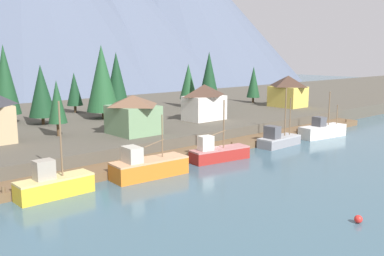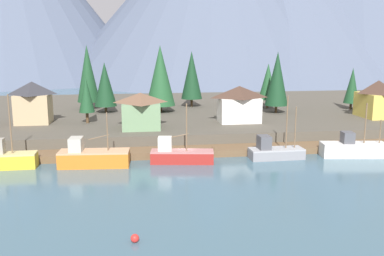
{
  "view_description": "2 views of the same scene",
  "coord_description": "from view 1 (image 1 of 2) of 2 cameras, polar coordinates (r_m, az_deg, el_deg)",
  "views": [
    {
      "loc": [
        -41.06,
        -41.89,
        14.33
      ],
      "look_at": [
        -0.43,
        3.92,
        3.62
      ],
      "focal_mm": 40.73,
      "sensor_mm": 36.0,
      "label": 1
    },
    {
      "loc": [
        -7.19,
        -57.86,
        15.83
      ],
      "look_at": [
        1.52,
        3.99,
        3.58
      ],
      "focal_mm": 40.24,
      "sensor_mm": 36.0,
      "label": 2
    }
  ],
  "objects": [
    {
      "name": "channel_buoy",
      "position": [
        40.26,
        20.95,
        -11.08
      ],
      "size": [
        0.7,
        0.7,
        0.7
      ],
      "primitive_type": "sphere",
      "color": "red",
      "rests_on": "ground_plane"
    },
    {
      "name": "conifer_far_right",
      "position": [
        79.37,
        -23.29,
        5.85
      ],
      "size": [
        4.6,
        4.6,
        13.13
      ],
      "color": "#4C3823",
      "rests_on": "shoreline_bank"
    },
    {
      "name": "fishing_boat_white",
      "position": [
        77.26,
        16.68,
        -0.31
      ],
      "size": [
        9.39,
        3.96,
        7.71
      ],
      "rotation": [
        0.0,
        0.0,
        -0.14
      ],
      "color": "silver",
      "rests_on": "ground_plane"
    },
    {
      "name": "house_yellow",
      "position": [
        97.53,
        12.44,
        4.78
      ],
      "size": [
        5.87,
        7.3,
        6.8
      ],
      "color": "gold",
      "rests_on": "shoreline_bank"
    },
    {
      "name": "conifer_back_left",
      "position": [
        89.55,
        2.25,
        6.62
      ],
      "size": [
        4.5,
        4.5,
        11.88
      ],
      "color": "#4C3823",
      "rests_on": "shoreline_bank"
    },
    {
      "name": "conifer_near_right",
      "position": [
        64.27,
        -17.26,
        3.28
      ],
      "size": [
        2.64,
        2.64,
        7.98
      ],
      "color": "#4C3823",
      "rests_on": "shoreline_bank"
    },
    {
      "name": "conifer_mid_left",
      "position": [
        89.01,
        -15.15,
        4.94
      ],
      "size": [
        3.11,
        3.11,
        7.9
      ],
      "color": "#4C3823",
      "rests_on": "shoreline_bank"
    },
    {
      "name": "conifer_near_left",
      "position": [
        95.03,
        -0.47,
        6.11
      ],
      "size": [
        3.84,
        3.84,
        9.29
      ],
      "color": "#4C3823",
      "rests_on": "shoreline_bank"
    },
    {
      "name": "house_white",
      "position": [
        76.68,
        1.6,
        3.46
      ],
      "size": [
        7.27,
        4.78,
        6.27
      ],
      "color": "silver",
      "rests_on": "shoreline_bank"
    },
    {
      "name": "dock",
      "position": [
        61.67,
        1.49,
        -3.04
      ],
      "size": [
        80.0,
        4.0,
        1.6
      ],
      "color": "brown",
      "rests_on": "ground_plane"
    },
    {
      "name": "house_green",
      "position": [
        63.95,
        -7.72,
        1.81
      ],
      "size": [
        6.22,
        6.95,
        5.7
      ],
      "color": "#6B8E66",
      "rests_on": "shoreline_bank"
    },
    {
      "name": "ground_plane",
      "position": [
        75.74,
        -7.86,
        -1.46
      ],
      "size": [
        400.0,
        400.0,
        1.0
      ],
      "primitive_type": "cube",
      "color": "#3D5B6B"
    },
    {
      "name": "conifer_back_right",
      "position": [
        75.51,
        -19.12,
        4.62
      ],
      "size": [
        4.34,
        4.34,
        9.83
      ],
      "color": "#4C3823",
      "rests_on": "shoreline_bank"
    },
    {
      "name": "conifer_centre",
      "position": [
        88.8,
        -9.86,
        6.51
      ],
      "size": [
        4.49,
        4.49,
        11.85
      ],
      "color": "#4C3823",
      "rests_on": "shoreline_bank"
    },
    {
      "name": "fishing_boat_yellow",
      "position": [
        45.98,
        -17.67,
        -7.07
      ],
      "size": [
        7.69,
        2.54,
        9.59
      ],
      "rotation": [
        0.0,
        0.0,
        0.02
      ],
      "color": "gold",
      "rests_on": "ground_plane"
    },
    {
      "name": "conifer_far_left",
      "position": [
        103.96,
        8.05,
        5.98
      ],
      "size": [
        3.13,
        3.13,
        8.5
      ],
      "color": "#4C3823",
      "rests_on": "shoreline_bank"
    },
    {
      "name": "mountain_east_peak",
      "position": [
        212.8,
        -13.09,
        14.75
      ],
      "size": [
        142.53,
        142.53,
        66.29
      ],
      "primitive_type": "cone",
      "color": "#4C566B",
      "rests_on": "ground_plane"
    },
    {
      "name": "fishing_boat_red",
      "position": [
        58.18,
        3.45,
        -3.25
      ],
      "size": [
        8.69,
        3.63,
        8.11
      ],
      "rotation": [
        0.0,
        0.0,
        -0.15
      ],
      "color": "maroon",
      "rests_on": "ground_plane"
    },
    {
      "name": "fishing_boat_grey",
      "position": [
        68.23,
        11.21,
        -1.49
      ],
      "size": [
        7.61,
        2.95,
        8.84
      ],
      "rotation": [
        0.0,
        0.0,
        0.02
      ],
      "color": "gray",
      "rests_on": "ground_plane"
    },
    {
      "name": "conifer_mid_right",
      "position": [
        79.38,
        -11.71,
        6.39
      ],
      "size": [
        5.73,
        5.73,
        13.11
      ],
      "color": "#4C3823",
      "rests_on": "shoreline_bank"
    },
    {
      "name": "fishing_boat_orange",
      "position": [
        50.76,
        -5.81,
        -5.05
      ],
      "size": [
        9.3,
        3.72,
        7.16
      ],
      "rotation": [
        0.0,
        0.0,
        -0.07
      ],
      "color": "#CC6B1E",
      "rests_on": "ground_plane"
    },
    {
      "name": "shoreline_bank",
      "position": [
        85.54,
        -12.36,
        0.9
      ],
      "size": [
        400.0,
        56.0,
        2.5
      ],
      "primitive_type": "cube",
      "color": "#4C473D",
      "rests_on": "ground_plane"
    }
  ]
}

